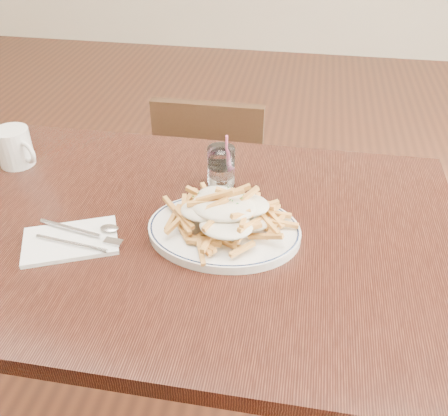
% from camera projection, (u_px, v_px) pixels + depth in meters
% --- Properties ---
extents(table, '(1.20, 0.80, 0.75)m').
position_uv_depth(table, '(187.00, 252.00, 1.14)').
color(table, black).
rests_on(table, ground).
extents(chair_far, '(0.36, 0.36, 0.78)m').
position_uv_depth(chair_far, '(213.00, 180.00, 1.82)').
color(chair_far, black).
rests_on(chair_far, ground).
extents(fries_plate, '(0.35, 0.32, 0.02)m').
position_uv_depth(fries_plate, '(224.00, 230.00, 1.06)').
color(fries_plate, white).
rests_on(fries_plate, table).
extents(loaded_fries, '(0.28, 0.24, 0.08)m').
position_uv_depth(loaded_fries, '(224.00, 211.00, 1.03)').
color(loaded_fries, '#BF863A').
rests_on(loaded_fries, fries_plate).
extents(napkin, '(0.23, 0.19, 0.01)m').
position_uv_depth(napkin, '(71.00, 241.00, 1.04)').
color(napkin, white).
rests_on(napkin, table).
extents(cutlery, '(0.21, 0.09, 0.01)m').
position_uv_depth(cutlery, '(71.00, 236.00, 1.04)').
color(cutlery, silver).
rests_on(cutlery, napkin).
extents(water_glass, '(0.07, 0.07, 0.14)m').
position_uv_depth(water_glass, '(221.00, 170.00, 1.20)').
color(water_glass, white).
rests_on(water_glass, table).
extents(coffee_mug, '(0.12, 0.09, 0.10)m').
position_uv_depth(coffee_mug, '(15.00, 147.00, 1.28)').
color(coffee_mug, white).
rests_on(coffee_mug, table).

